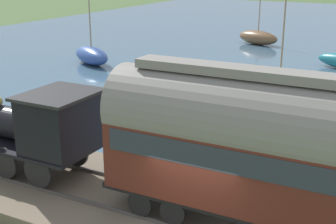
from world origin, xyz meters
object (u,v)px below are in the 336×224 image
(steam_locomotive, at_px, (35,125))
(rowboat_mid_harbor, at_px, (47,94))
(sailboat_blue, at_px, (92,55))
(sailboat_yellow, at_px, (279,89))
(passenger_coach, at_px, (253,144))
(rowboat_far_out, at_px, (69,107))
(sailboat_brown, at_px, (258,37))
(rowboat_off_pier, at_px, (241,119))

(steam_locomotive, height_order, rowboat_mid_harbor, steam_locomotive)
(rowboat_mid_harbor, bearing_deg, sailboat_blue, -38.09)
(steam_locomotive, bearing_deg, sailboat_yellow, -18.38)
(passenger_coach, height_order, rowboat_far_out, passenger_coach)
(sailboat_yellow, bearing_deg, steam_locomotive, 154.83)
(steam_locomotive, relative_size, sailboat_brown, 1.04)
(sailboat_brown, height_order, rowboat_off_pier, sailboat_brown)
(sailboat_blue, height_order, rowboat_mid_harbor, sailboat_blue)
(steam_locomotive, relative_size, sailboat_yellow, 0.74)
(sailboat_brown, distance_m, rowboat_off_pier, 23.14)
(sailboat_yellow, xyz_separation_m, rowboat_far_out, (-7.06, 9.12, -0.40))
(passenger_coach, relative_size, rowboat_far_out, 4.39)
(steam_locomotive, xyz_separation_m, sailboat_yellow, (14.12, -4.69, -1.51))
(rowboat_far_out, bearing_deg, sailboat_blue, 27.33)
(passenger_coach, xyz_separation_m, sailboat_blue, (17.27, 18.12, -2.20))
(sailboat_blue, xyz_separation_m, rowboat_off_pier, (-7.66, -14.57, -0.54))
(passenger_coach, height_order, sailboat_blue, sailboat_blue)
(passenger_coach, xyz_separation_m, rowboat_mid_harbor, (8.71, 15.02, -2.73))
(passenger_coach, distance_m, sailboat_brown, 33.43)
(rowboat_far_out, bearing_deg, steam_locomotive, -151.40)
(sailboat_yellow, distance_m, rowboat_mid_harbor, 13.27)
(passenger_coach, bearing_deg, rowboat_off_pier, 20.32)
(rowboat_mid_harbor, bearing_deg, rowboat_off_pier, -143.55)
(sailboat_brown, xyz_separation_m, rowboat_mid_harbor, (-23.22, 5.36, -0.49))
(sailboat_brown, bearing_deg, rowboat_off_pier, -143.20)
(sailboat_blue, xyz_separation_m, rowboat_mid_harbor, (-8.56, -3.11, -0.53))
(sailboat_blue, distance_m, rowboat_far_out, 11.91)
(passenger_coach, bearing_deg, sailboat_blue, 46.38)
(passenger_coach, relative_size, rowboat_off_pier, 3.45)
(passenger_coach, xyz_separation_m, sailboat_brown, (31.93, 9.66, -2.23))
(passenger_coach, bearing_deg, steam_locomotive, 90.00)
(rowboat_mid_harbor, bearing_deg, rowboat_far_out, -177.00)
(steam_locomotive, distance_m, sailboat_blue, 20.28)
(sailboat_brown, bearing_deg, rowboat_far_out, -163.92)
(sailboat_yellow, bearing_deg, sailboat_brown, 13.96)
(sailboat_yellow, xyz_separation_m, rowboat_off_pier, (-4.51, 0.65, -0.49))
(sailboat_brown, distance_m, rowboat_mid_harbor, 23.84)
(sailboat_brown, bearing_deg, sailboat_yellow, -137.73)
(sailboat_yellow, bearing_deg, rowboat_off_pier, 164.96)
(sailboat_brown, xyz_separation_m, rowboat_far_out, (-24.87, 2.37, -0.40))
(steam_locomotive, relative_size, sailboat_blue, 0.70)
(passenger_coach, bearing_deg, sailboat_brown, 16.82)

